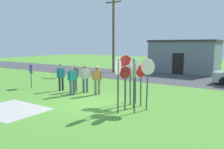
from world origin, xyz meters
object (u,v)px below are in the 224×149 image
Objects in this scene: stop_sign_leaning_right at (135,77)px; person_on_left at (75,77)px; utility_pole at (113,33)px; person_in_teal at (85,77)px; stop_sign_center_cluster at (141,79)px; stop_sign_far_back at (134,75)px; stop_sign_tallest at (130,78)px; stop_sign_low_front at (118,75)px; person_in_blue at (61,75)px; stop_sign_rear_right at (148,75)px; stop_sign_nearest at (126,70)px; stop_sign_leaning_left at (125,81)px; stop_sign_rear_left at (135,79)px; person_near_signs at (97,78)px; info_panel_leftmost at (31,72)px; person_holding_notes at (72,78)px.

stop_sign_leaning_right is 4.52m from person_on_left.
person_in_teal is (3.96, -9.26, -3.15)m from utility_pole.
stop_sign_leaning_right is (-0.47, 0.33, -0.01)m from stop_sign_center_cluster.
person_on_left is at bearing 165.94° from stop_sign_far_back.
stop_sign_tallest is 0.82× the size of stop_sign_low_front.
person_in_teal is at bearing 15.39° from person_in_blue.
stop_sign_rear_right is 6.56m from person_in_blue.
stop_sign_low_front reaches higher than person_in_teal.
stop_sign_nearest is at bearing -3.89° from person_in_blue.
stop_sign_rear_left reaches higher than stop_sign_leaning_left.
stop_sign_center_cluster is 0.57m from stop_sign_leaning_right.
person_in_blue is at bearing 175.63° from stop_sign_center_cluster.
stop_sign_rear_right is (1.02, -0.25, 0.24)m from stop_sign_tallest.
stop_sign_far_back is at bearing -18.89° from person_in_teal.
stop_sign_nearest is 2.54m from person_near_signs.
person_on_left is (-4.65, 2.28, -0.74)m from stop_sign_low_front.
stop_sign_nearest reaches higher than person_in_teal.
person_in_teal is 1.05× the size of info_panel_leftmost.
stop_sign_far_back is at bearing -52.73° from utility_pole.
stop_sign_leaning_left is 0.85× the size of stop_sign_rear_right.
stop_sign_center_cluster is 1.16× the size of person_near_signs.
stop_sign_leaning_right is 2.86m from person_near_signs.
stop_sign_leaning_right is at bearing 6.31° from person_holding_notes.
stop_sign_leaning_right is at bearing 113.02° from stop_sign_far_back.
person_holding_notes reaches higher than person_in_teal.
person_in_teal and person_on_left have the same top height.
person_on_left is (-4.49, 0.37, -0.38)m from stop_sign_leaning_right.
person_on_left is (-5.24, 1.87, -0.56)m from stop_sign_rear_left.
stop_sign_rear_right is at bearing -3.72° from person_holding_notes.
utility_pole is 10.63m from info_panel_leftmost.
stop_sign_low_front is at bearing -10.95° from info_panel_leftmost.
stop_sign_leaning_right is at bearing 96.02° from stop_sign_leaning_left.
stop_sign_leaning_left is at bearing -118.40° from stop_sign_far_back.
stop_sign_rear_right reaches higher than stop_sign_leaning_right.
stop_sign_low_front is 4.73m from person_in_teal.
stop_sign_rear_right is at bearing 53.63° from stop_sign_low_front.
stop_sign_rear_right reaches higher than stop_sign_rear_left.
stop_sign_center_cluster is at bearing 20.41° from stop_sign_tallest.
stop_sign_center_cluster is (0.92, -0.11, -0.33)m from stop_sign_nearest.
utility_pole is 4.90× the size of info_panel_leftmost.
stop_sign_tallest is at bearing -11.14° from person_on_left.
person_holding_notes is (-1.15, -0.92, 0.03)m from person_near_signs.
stop_sign_far_back reaches higher than person_on_left.
stop_sign_rear_left is 1.29× the size of person_holding_notes.
stop_sign_center_cluster is 1.20× the size of person_in_teal.
stop_sign_tallest is at bearing 101.50° from stop_sign_leaning_left.
stop_sign_far_back is (0.23, 0.42, 0.25)m from stop_sign_leaning_left.
info_panel_leftmost is (-4.06, -0.94, 0.15)m from person_in_teal.
stop_sign_leaning_right is at bearing 94.60° from stop_sign_low_front.
person_on_left is at bearing 160.37° from stop_sign_rear_left.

